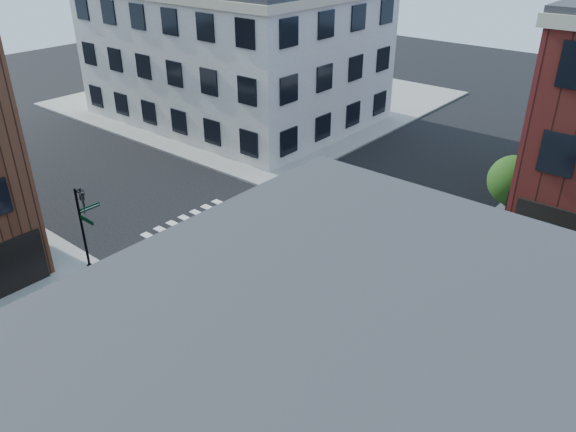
{
  "coord_description": "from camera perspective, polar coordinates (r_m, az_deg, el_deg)",
  "views": [
    {
      "loc": [
        15.63,
        -18.46,
        15.5
      ],
      "look_at": [
        -0.08,
        0.45,
        2.5
      ],
      "focal_mm": 35.0,
      "sensor_mm": 36.0,
      "label": 1
    }
  ],
  "objects": [
    {
      "name": "ground",
      "position": [
        28.73,
        -0.45,
        -4.78
      ],
      "size": [
        120.0,
        120.0,
        0.0
      ],
      "primitive_type": "plane",
      "color": "black",
      "rests_on": "ground"
    },
    {
      "name": "tree_far",
      "position": [
        37.56,
        25.01,
        5.55
      ],
      "size": [
        2.43,
        2.43,
        4.07
      ],
      "color": "black",
      "rests_on": "ground"
    },
    {
      "name": "tree_near",
      "position": [
        32.03,
        21.97,
        3.09
      ],
      "size": [
        2.69,
        2.69,
        4.49
      ],
      "color": "black",
      "rests_on": "ground"
    },
    {
      "name": "sidewalk_nw",
      "position": [
        56.01,
        -3.09,
        11.84
      ],
      "size": [
        30.0,
        30.0,
        0.15
      ],
      "primitive_type": "cube",
      "color": "gray",
      "rests_on": "ground"
    },
    {
      "name": "traffic_cone",
      "position": [
        28.58,
        -10.65,
        -4.74
      ],
      "size": [
        0.44,
        0.44,
        0.67
      ],
      "rotation": [
        0.0,
        0.0,
        0.22
      ],
      "color": "#CC5509",
      "rests_on": "ground"
    },
    {
      "name": "building_nw",
      "position": [
        49.87,
        -5.53,
        16.18
      ],
      "size": [
        22.0,
        16.0,
        11.0
      ],
      "primitive_type": "cube",
      "color": "beige",
      "rests_on": "ground"
    },
    {
      "name": "signal_pole",
      "position": [
        28.26,
        -19.99,
        -0.53
      ],
      "size": [
        1.29,
        1.24,
        4.6
      ],
      "color": "black",
      "rests_on": "ground"
    },
    {
      "name": "box_truck",
      "position": [
        21.29,
        11.29,
        -12.07
      ],
      "size": [
        8.7,
        2.95,
        3.89
      ],
      "rotation": [
        0.0,
        0.0,
        0.04
      ],
      "color": "white",
      "rests_on": "ground"
    }
  ]
}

